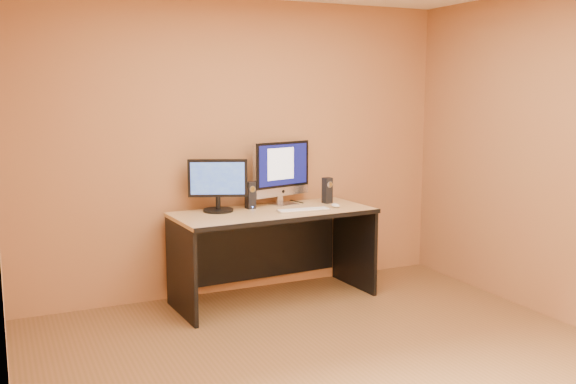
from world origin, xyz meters
name	(u,v)px	position (x,y,z in m)	size (l,w,h in m)	color
floor	(351,374)	(0.00, 0.00, 0.00)	(4.00, 4.00, 0.00)	brown
walls	(354,174)	(0.00, 0.00, 1.30)	(4.00, 4.00, 2.60)	#95653C
desk	(274,256)	(0.15, 1.59, 0.39)	(1.70, 0.75, 0.79)	tan
imac	(284,172)	(0.35, 1.83, 1.08)	(0.61, 0.22, 0.59)	silver
second_monitor	(218,185)	(-0.29, 1.76, 1.01)	(0.51, 0.26, 0.45)	black
speaker_left	(250,195)	(0.01, 1.78, 0.91)	(0.07, 0.08, 0.23)	black
speaker_right	(327,190)	(0.75, 1.74, 0.91)	(0.07, 0.08, 0.23)	black
keyboard	(304,210)	(0.38, 1.47, 0.80)	(0.46, 0.12, 0.02)	silver
mouse	(336,205)	(0.71, 1.51, 0.81)	(0.06, 0.11, 0.04)	silver
cable_a	(295,201)	(0.52, 1.92, 0.79)	(0.01, 0.01, 0.23)	black
cable_b	(278,203)	(0.33, 1.90, 0.79)	(0.01, 0.01, 0.19)	black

